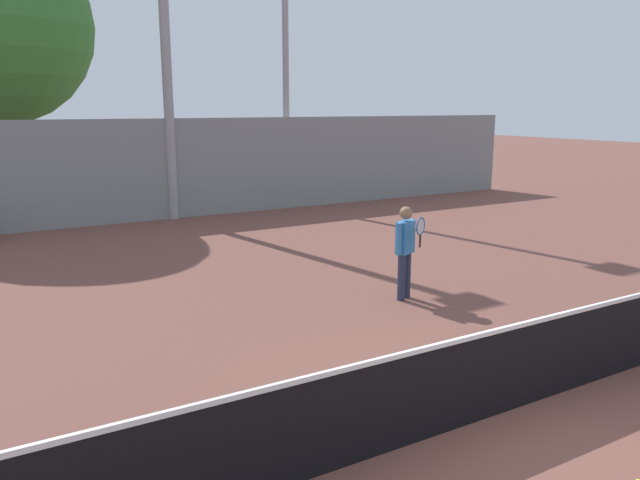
# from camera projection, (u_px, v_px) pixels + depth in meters

# --- Properties ---
(ground_plane) EXTENTS (100.00, 100.00, 0.00)m
(ground_plane) POSITION_uv_depth(u_px,v_px,m) (479.00, 420.00, 6.72)
(ground_plane) COLOR brown
(tennis_net) EXTENTS (11.79, 0.09, 1.01)m
(tennis_net) POSITION_uv_depth(u_px,v_px,m) (481.00, 376.00, 6.61)
(tennis_net) COLOR black
(tennis_net) RESTS_ON ground_plane
(tennis_player) EXTENTS (0.52, 0.50, 1.64)m
(tennis_player) POSITION_uv_depth(u_px,v_px,m) (405.00, 247.00, 10.75)
(tennis_player) COLOR #282D47
(tennis_player) RESTS_ON ground_plane
(light_pole_far_right) EXTENTS (0.90, 0.60, 10.79)m
(light_pole_far_right) POSITION_uv_depth(u_px,v_px,m) (164.00, 6.00, 17.45)
(light_pole_far_right) COLOR #939399
(light_pole_far_right) RESTS_ON ground_plane
(back_fence) EXTENTS (28.36, 0.06, 2.96)m
(back_fence) POSITION_uv_depth(u_px,v_px,m) (137.00, 171.00, 17.92)
(back_fence) COLOR gray
(back_fence) RESTS_ON ground_plane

